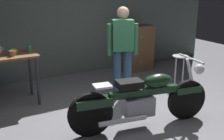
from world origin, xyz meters
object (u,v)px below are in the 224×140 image
at_px(motorcycle, 143,99).
at_px(shop_stool, 180,62).
at_px(person_standing, 123,48).
at_px(mug_brown_stoneware, 12,53).
at_px(mug_green_speckled, 29,49).
at_px(wooden_dresser, 136,48).
at_px(mug_yellow_tall, 14,52).

distance_m(motorcycle, shop_stool, 2.04).
relative_size(motorcycle, person_standing, 1.30).
xyz_separation_m(mug_brown_stoneware, mug_green_speckled, (0.33, 0.20, 0.00)).
distance_m(shop_stool, mug_brown_stoneware, 3.28).
bearing_deg(wooden_dresser, person_standing, -132.19).
xyz_separation_m(motorcycle, mug_yellow_tall, (-1.43, 1.80, 0.49)).
xyz_separation_m(person_standing, shop_stool, (1.32, -0.11, -0.43)).
distance_m(mug_brown_stoneware, mug_green_speckled, 0.39).
relative_size(person_standing, mug_brown_stoneware, 15.09).
bearing_deg(wooden_dresser, mug_brown_stoneware, -164.68).
relative_size(shop_stool, mug_yellow_tall, 5.37).
height_order(wooden_dresser, mug_green_speckled, wooden_dresser).
height_order(person_standing, shop_stool, person_standing).
bearing_deg(mug_yellow_tall, person_standing, -17.75).
bearing_deg(motorcycle, person_standing, 81.94).
distance_m(person_standing, mug_green_speckled, 1.67).
height_order(shop_stool, mug_brown_stoneware, mug_brown_stoneware).
height_order(mug_green_speckled, mug_yellow_tall, mug_green_speckled).
bearing_deg(mug_yellow_tall, shop_stool, -12.38).
bearing_deg(mug_green_speckled, person_standing, -22.62).
xyz_separation_m(motorcycle, mug_brown_stoneware, (-1.49, 1.66, 0.50)).
xyz_separation_m(wooden_dresser, mug_green_speckled, (-2.69, -0.63, 0.40)).
height_order(person_standing, mug_brown_stoneware, person_standing).
xyz_separation_m(person_standing, wooden_dresser, (1.15, 1.27, -0.38)).
distance_m(mug_green_speckled, mug_yellow_tall, 0.28).
bearing_deg(person_standing, shop_stool, -163.48).
xyz_separation_m(mug_brown_stoneware, mug_yellow_tall, (0.06, 0.14, -0.00)).
bearing_deg(person_standing, mug_green_speckled, -1.43).
relative_size(person_standing, mug_yellow_tall, 14.01).
height_order(person_standing, mug_yellow_tall, person_standing).
bearing_deg(shop_stool, motorcycle, -147.06).
height_order(motorcycle, person_standing, person_standing).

